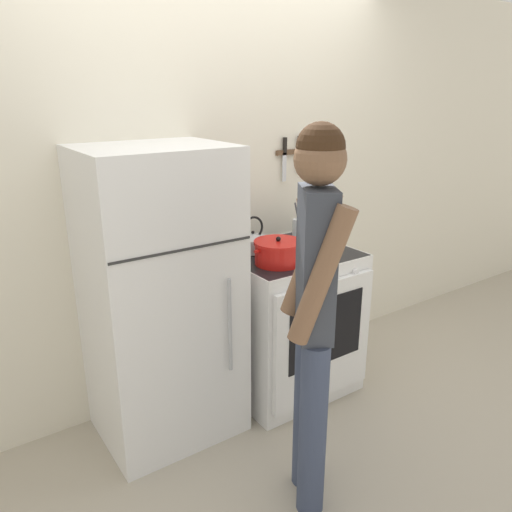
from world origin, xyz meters
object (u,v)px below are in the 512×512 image
at_px(refrigerator, 162,298).
at_px(tea_kettle, 253,242).
at_px(utensil_jar, 298,229).
at_px(dutch_oven_pot, 278,252).
at_px(person, 314,305).
at_px(stove_range, 289,321).

bearing_deg(refrigerator, tea_kettle, 8.59).
bearing_deg(tea_kettle, refrigerator, -171.41).
bearing_deg(utensil_jar, dutch_oven_pot, -143.08).
relative_size(refrigerator, person, 0.92).
xyz_separation_m(stove_range, utensil_jar, (0.19, 0.17, 0.53)).
relative_size(refrigerator, tea_kettle, 6.65).
height_order(stove_range, utensil_jar, utensil_jar).
xyz_separation_m(refrigerator, person, (0.32, -0.85, 0.19)).
height_order(dutch_oven_pot, person, person).
xyz_separation_m(stove_range, dutch_oven_pot, (-0.17, -0.11, 0.52)).
bearing_deg(dutch_oven_pot, tea_kettle, 87.07).
height_order(refrigerator, stove_range, refrigerator).
xyz_separation_m(refrigerator, stove_range, (0.82, -0.06, -0.33)).
distance_m(dutch_oven_pot, utensil_jar, 0.46).
height_order(dutch_oven_pot, utensil_jar, utensil_jar).
distance_m(refrigerator, stove_range, 0.89).
relative_size(stove_range, utensil_jar, 3.24).
bearing_deg(tea_kettle, stove_range, -45.34).
height_order(utensil_jar, person, person).
bearing_deg(utensil_jar, person, -125.83).
bearing_deg(tea_kettle, dutch_oven_pot, -92.93).
bearing_deg(refrigerator, utensil_jar, 5.99).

